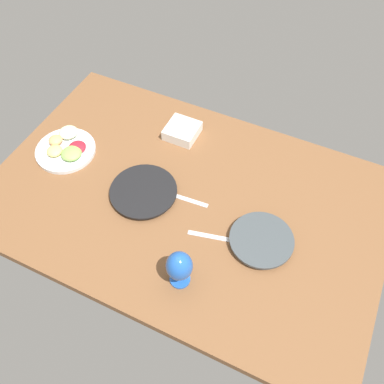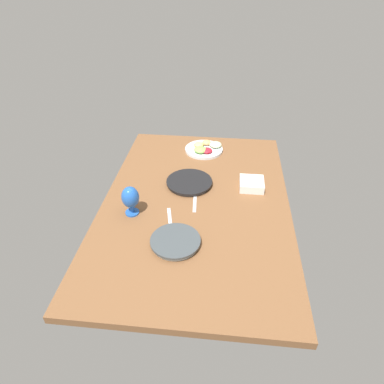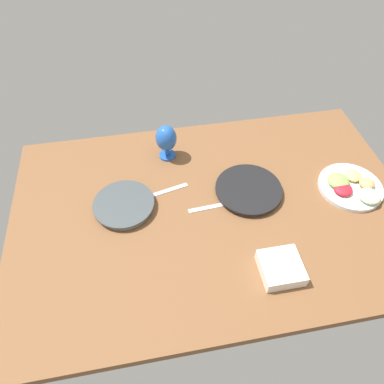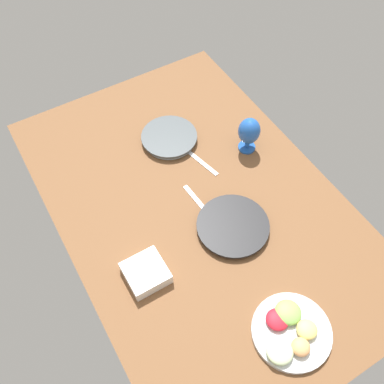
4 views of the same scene
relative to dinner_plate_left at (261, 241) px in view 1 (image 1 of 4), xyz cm
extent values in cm
cube|color=brown|center=(35.08, -6.58, -3.55)|extent=(160.00, 104.00, 4.00)
cylinder|color=silver|center=(0.00, 0.00, -0.62)|extent=(22.36, 22.36, 1.86)
cylinder|color=#3E4549|center=(0.00, 0.00, 0.87)|extent=(24.30, 24.30, 1.12)
cylinder|color=#4C4C51|center=(51.14, -1.01, -0.73)|extent=(25.35, 25.35, 1.64)
cylinder|color=black|center=(51.14, -1.01, 0.59)|extent=(27.56, 27.56, 0.99)
cylinder|color=silver|center=(93.77, -6.85, -0.65)|extent=(26.26, 26.26, 1.80)
ellipsoid|color=#F2A566|center=(99.48, -7.99, 1.97)|extent=(6.12, 6.12, 3.43)
ellipsoid|color=#F9E072|center=(96.15, -2.70, 1.78)|extent=(6.80, 6.80, 3.06)
ellipsoid|color=#8CC659|center=(88.56, -4.50, 1.95)|extent=(8.81, 8.81, 3.40)
ellipsoid|color=red|center=(88.67, -8.82, 1.61)|extent=(7.69, 7.69, 2.71)
ellipsoid|color=beige|center=(97.24, -14.46, 1.87)|extent=(8.52, 8.52, 3.24)
cylinder|color=blue|center=(20.94, 26.50, -1.05)|extent=(7.43, 7.43, 1.00)
cylinder|color=blue|center=(20.94, 26.50, 1.25)|extent=(2.00, 2.00, 3.59)
ellipsoid|color=blue|center=(20.94, 26.50, 9.12)|extent=(9.27, 9.27, 12.16)
cube|color=white|center=(51.77, -38.07, 0.96)|extent=(14.02, 14.02, 5.01)
cube|color=#F9E072|center=(51.77, -38.07, 2.56)|extent=(11.50, 11.50, 1.60)
cube|color=silver|center=(18.05, 5.65, -1.25)|extent=(17.94, 5.80, 0.60)
cube|color=silver|center=(33.92, -6.04, -1.25)|extent=(18.08, 3.03, 0.60)
camera|label=1|loc=(-9.91, 81.52, 136.06)|focal=38.89mm
camera|label=2|loc=(-116.26, -20.17, 114.62)|focal=31.76mm
camera|label=3|loc=(11.32, -89.61, 109.59)|focal=32.74mm
camera|label=4|loc=(115.40, -57.20, 142.33)|focal=40.98mm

